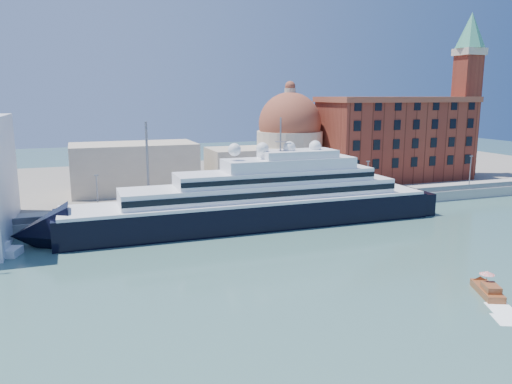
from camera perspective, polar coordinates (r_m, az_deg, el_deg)
name	(u,v)px	position (r m, az deg, el deg)	size (l,w,h in m)	color
ground	(308,261)	(79.58, 6.02, -7.81)	(400.00, 400.00, 0.00)	#3B6660
quay	(241,208)	(109.67, -1.73, -1.84)	(180.00, 10.00, 2.50)	gray
land	(198,180)	(148.51, -6.68, 1.37)	(260.00, 72.00, 2.00)	slate
quay_fence	(248,204)	(105.10, -0.97, -1.36)	(180.00, 0.10, 1.20)	slate
superyacht	(242,206)	(97.79, -1.57, -1.57)	(83.62, 11.59, 24.99)	black
water_taxi	(488,289)	(72.62, 24.99, -10.05)	(4.69, 6.92, 3.13)	brown
warehouse	(395,138)	(147.39, 15.61, 5.99)	(43.00, 19.00, 23.25)	maroon
campanile	(467,84)	(162.07, 22.96, 11.25)	(8.40, 8.40, 47.00)	maroon
church	(236,152)	(132.29, -2.34, 4.60)	(66.00, 18.00, 25.50)	beige
lamp_posts	(185,174)	(103.21, -8.16, 2.11)	(120.80, 2.40, 18.00)	slate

